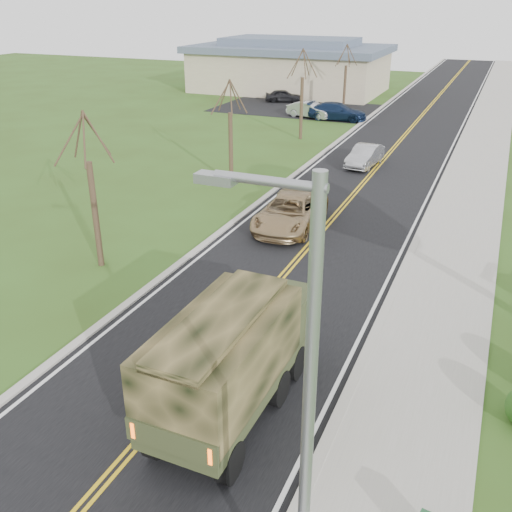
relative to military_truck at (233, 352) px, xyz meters
The scene contains 17 objects.
ground 4.82m from the military_truck, 110.90° to the right, with size 160.00×160.00×0.00m, color #324A18.
road 35.90m from the military_truck, 92.55° to the left, with size 8.00×120.00×0.01m, color black.
curb_right 35.95m from the military_truck, 85.92° to the left, with size 0.30×120.00×0.12m, color #9E998E.
sidewalk_right 36.12m from the military_truck, 83.15° to the left, with size 3.20×120.00×0.10m, color #9E998E.
curb_left 36.32m from the military_truck, 99.12° to the left, with size 0.30×120.00×0.10m, color #9E998E.
street_light 6.31m from the military_truck, 54.81° to the right, with size 1.65×0.22×8.00m.
bare_tree_a 10.42m from the military_truck, 145.92° to the left, with size 1.93×2.26×6.08m.
bare_tree_b 19.80m from the military_truck, 115.76° to the left, with size 1.83×2.14×5.73m.
bare_tree_c 31.05m from the military_truck, 106.09° to the left, with size 2.04×2.39×6.42m.
bare_tree_d 42.70m from the military_truck, 101.62° to the left, with size 1.88×2.20×5.91m.
commercial_building 54.70m from the military_truck, 108.75° to the left, with size 25.50×21.50×5.65m.
military_truck is the anchor object (origin of this frame).
suv_champagne 13.06m from the military_truck, 103.87° to the left, with size 2.47×5.35×1.49m, color #9D8158.
sedan_silver 24.43m from the military_truck, 95.69° to the left, with size 1.37×3.94×1.30m, color #9E9EA2.
lot_car_dark 47.20m from the military_truck, 109.27° to the left, with size 1.46×3.62×1.24m, color black.
lot_car_silver 39.27m from the military_truck, 105.55° to the left, with size 1.46×4.20×1.38m, color #ACACB1.
lot_car_navy 38.68m from the military_truck, 102.02° to the left, with size 2.04×5.03×1.46m, color #101E3B.
Camera 1 is at (6.76, -6.38, 9.75)m, focal length 40.00 mm.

